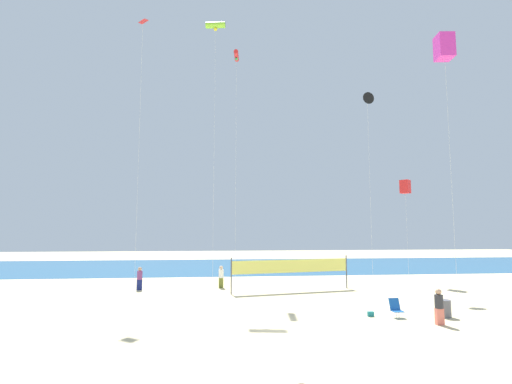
{
  "coord_description": "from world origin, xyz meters",
  "views": [
    {
      "loc": [
        -2.74,
        -16.29,
        4.29
      ],
      "look_at": [
        -0.22,
        9.22,
        6.89
      ],
      "focal_mm": 26.04,
      "sensor_mm": 36.0,
      "label": 1
    }
  ],
  "objects_px": {
    "volleyball_net": "(292,267)",
    "kite_magenta_box": "(444,47)",
    "kite_lime_tube": "(216,26)",
    "beachgoer_white_shirt": "(221,276)",
    "beach_handbag": "(371,314)",
    "kite_red_tube": "(236,57)",
    "kite_red_box": "(405,187)",
    "kite_black_delta": "(367,99)",
    "beachgoer_charcoal_shirt": "(439,305)",
    "beachgoer_plum_shirt": "(140,278)",
    "trash_barrel": "(444,308)",
    "kite_red_diamond": "(142,25)",
    "folding_beach_chair": "(396,307)"
  },
  "relations": [
    {
      "from": "kite_red_box",
      "to": "kite_magenta_box",
      "type": "relative_size",
      "value": 0.54
    },
    {
      "from": "beachgoer_plum_shirt",
      "to": "kite_black_delta",
      "type": "xyz_separation_m",
      "value": [
        17.77,
        1.12,
        14.2
      ]
    },
    {
      "from": "beachgoer_white_shirt",
      "to": "kite_magenta_box",
      "type": "height_order",
      "value": "kite_magenta_box"
    },
    {
      "from": "volleyball_net",
      "to": "kite_red_tube",
      "type": "bearing_deg",
      "value": 134.14
    },
    {
      "from": "beachgoer_charcoal_shirt",
      "to": "volleyball_net",
      "type": "xyz_separation_m",
      "value": [
        -4.88,
        9.76,
        0.78
      ]
    },
    {
      "from": "folding_beach_chair",
      "to": "kite_red_diamond",
      "type": "bearing_deg",
      "value": 162.09
    },
    {
      "from": "kite_lime_tube",
      "to": "kite_black_delta",
      "type": "relative_size",
      "value": 1.35
    },
    {
      "from": "kite_black_delta",
      "to": "beachgoer_plum_shirt",
      "type": "bearing_deg",
      "value": -176.39
    },
    {
      "from": "beach_handbag",
      "to": "kite_red_tube",
      "type": "relative_size",
      "value": 0.02
    },
    {
      "from": "trash_barrel",
      "to": "kite_red_diamond",
      "type": "relative_size",
      "value": 0.04
    },
    {
      "from": "kite_red_box",
      "to": "kite_black_delta",
      "type": "xyz_separation_m",
      "value": [
        -3.53,
        -1.03,
        7.17
      ]
    },
    {
      "from": "kite_red_box",
      "to": "kite_black_delta",
      "type": "bearing_deg",
      "value": -163.72
    },
    {
      "from": "beachgoer_charcoal_shirt",
      "to": "kite_black_delta",
      "type": "relative_size",
      "value": 0.1
    },
    {
      "from": "kite_red_diamond",
      "to": "kite_magenta_box",
      "type": "xyz_separation_m",
      "value": [
        18.92,
        -8.23,
        -5.0
      ]
    },
    {
      "from": "beachgoer_plum_shirt",
      "to": "kite_red_box",
      "type": "height_order",
      "value": "kite_red_box"
    },
    {
      "from": "volleyball_net",
      "to": "kite_lime_tube",
      "type": "height_order",
      "value": "kite_lime_tube"
    },
    {
      "from": "kite_red_tube",
      "to": "kite_lime_tube",
      "type": "distance_m",
      "value": 2.9
    },
    {
      "from": "trash_barrel",
      "to": "volleyball_net",
      "type": "xyz_separation_m",
      "value": [
        -5.99,
        8.36,
        1.23
      ]
    },
    {
      "from": "beachgoer_white_shirt",
      "to": "kite_black_delta",
      "type": "bearing_deg",
      "value": -76.92
    },
    {
      "from": "kite_red_box",
      "to": "kite_lime_tube",
      "type": "xyz_separation_m",
      "value": [
        -16.14,
        -0.99,
        12.87
      ]
    },
    {
      "from": "kite_red_diamond",
      "to": "kite_red_tube",
      "type": "bearing_deg",
      "value": 18.39
    },
    {
      "from": "beachgoer_white_shirt",
      "to": "beachgoer_plum_shirt",
      "type": "xyz_separation_m",
      "value": [
        -5.81,
        -0.4,
        0.0
      ]
    },
    {
      "from": "kite_black_delta",
      "to": "folding_beach_chair",
      "type": "bearing_deg",
      "value": -107.61
    },
    {
      "from": "beachgoer_charcoal_shirt",
      "to": "kite_red_box",
      "type": "relative_size",
      "value": 0.19
    },
    {
      "from": "kite_magenta_box",
      "to": "kite_red_tube",
      "type": "bearing_deg",
      "value": 137.44
    },
    {
      "from": "beach_handbag",
      "to": "kite_black_delta",
      "type": "distance_m",
      "value": 18.87
    },
    {
      "from": "trash_barrel",
      "to": "kite_red_diamond",
      "type": "bearing_deg",
      "value": 150.08
    },
    {
      "from": "kite_magenta_box",
      "to": "kite_black_delta",
      "type": "distance_m",
      "value": 9.44
    },
    {
      "from": "beachgoer_plum_shirt",
      "to": "kite_red_tube",
      "type": "height_order",
      "value": "kite_red_tube"
    },
    {
      "from": "kite_red_box",
      "to": "kite_magenta_box",
      "type": "xyz_separation_m",
      "value": [
        -2.76,
        -10.44,
        6.93
      ]
    },
    {
      "from": "volleyball_net",
      "to": "kite_lime_tube",
      "type": "distance_m",
      "value": 20.1
    },
    {
      "from": "folding_beach_chair",
      "to": "kite_red_diamond",
      "type": "relative_size",
      "value": 0.04
    },
    {
      "from": "volleyball_net",
      "to": "kite_red_box",
      "type": "relative_size",
      "value": 1.02
    },
    {
      "from": "beach_handbag",
      "to": "kite_magenta_box",
      "type": "height_order",
      "value": "kite_magenta_box"
    },
    {
      "from": "kite_red_diamond",
      "to": "kite_lime_tube",
      "type": "bearing_deg",
      "value": 12.34
    },
    {
      "from": "trash_barrel",
      "to": "kite_black_delta",
      "type": "bearing_deg",
      "value": 84.57
    },
    {
      "from": "volleyball_net",
      "to": "kite_lime_tube",
      "type": "relative_size",
      "value": 0.41
    },
    {
      "from": "folding_beach_chair",
      "to": "kite_lime_tube",
      "type": "height_order",
      "value": "kite_lime_tube"
    },
    {
      "from": "beachgoer_plum_shirt",
      "to": "kite_red_diamond",
      "type": "xyz_separation_m",
      "value": [
        -0.38,
        -0.05,
        18.97
      ]
    },
    {
      "from": "beachgoer_white_shirt",
      "to": "kite_red_diamond",
      "type": "distance_m",
      "value": 19.96
    },
    {
      "from": "beachgoer_charcoal_shirt",
      "to": "beach_handbag",
      "type": "distance_m",
      "value": 3.18
    },
    {
      "from": "beachgoer_plum_shirt",
      "to": "volleyball_net",
      "type": "bearing_deg",
      "value": 146.5
    },
    {
      "from": "beachgoer_charcoal_shirt",
      "to": "kite_red_tube",
      "type": "bearing_deg",
      "value": -165.03
    },
    {
      "from": "volleyball_net",
      "to": "kite_magenta_box",
      "type": "relative_size",
      "value": 0.55
    },
    {
      "from": "kite_red_box",
      "to": "kite_lime_tube",
      "type": "bearing_deg",
      "value": -176.49
    },
    {
      "from": "beachgoer_white_shirt",
      "to": "trash_barrel",
      "type": "distance_m",
      "value": 15.01
    },
    {
      "from": "beachgoer_white_shirt",
      "to": "kite_red_tube",
      "type": "distance_m",
      "value": 18.1
    },
    {
      "from": "kite_red_diamond",
      "to": "kite_red_box",
      "type": "height_order",
      "value": "kite_red_diamond"
    },
    {
      "from": "beachgoer_plum_shirt",
      "to": "kite_lime_tube",
      "type": "distance_m",
      "value": 20.6
    },
    {
      "from": "beachgoer_charcoal_shirt",
      "to": "beachgoer_plum_shirt",
      "type": "distance_m",
      "value": 19.28
    }
  ]
}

